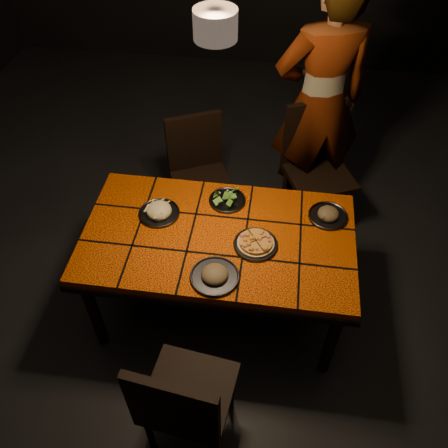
# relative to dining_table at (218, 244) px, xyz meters

# --- Properties ---
(room_shell) EXTENTS (6.04, 7.04, 3.08)m
(room_shell) POSITION_rel_dining_table_xyz_m (0.00, 0.00, 0.83)
(room_shell) COLOR black
(room_shell) RESTS_ON ground
(dining_table) EXTENTS (1.62, 0.92, 0.75)m
(dining_table) POSITION_rel_dining_table_xyz_m (0.00, 0.00, 0.00)
(dining_table) COLOR #DC4D06
(dining_table) RESTS_ON ground
(chair_near) EXTENTS (0.49, 0.49, 0.96)m
(chair_near) POSITION_rel_dining_table_xyz_m (-0.04, -0.93, -0.12)
(chair_near) COLOR black
(chair_near) RESTS_ON ground
(chair_far_left) EXTENTS (0.55, 0.55, 0.92)m
(chair_far_left) POSITION_rel_dining_table_xyz_m (-0.28, 0.85, -0.14)
(chair_far_left) COLOR black
(chair_far_left) RESTS_ON ground
(chair_far_right) EXTENTS (0.60, 0.60, 1.00)m
(chair_far_right) POSITION_rel_dining_table_xyz_m (0.59, 1.01, -0.10)
(chair_far_right) COLOR black
(chair_far_right) RESTS_ON ground
(diner) EXTENTS (0.81, 0.66, 1.92)m
(diner) POSITION_rel_dining_table_xyz_m (0.56, 1.16, 0.29)
(diner) COLOR brown
(diner) RESTS_ON ground
(pendant_lamp) EXTENTS (0.18, 0.18, 1.06)m
(pendant_lamp) POSITION_rel_dining_table_xyz_m (0.00, 0.00, 1.35)
(pendant_lamp) COLOR black
(pendant_lamp) RESTS_ON room_shell
(plate_pizza) EXTENTS (0.30, 0.30, 0.04)m
(plate_pizza) POSITION_rel_dining_table_xyz_m (0.23, -0.05, 0.10)
(plate_pizza) COLOR #3A3A3F
(plate_pizza) RESTS_ON dining_table
(plate_pasta) EXTENTS (0.25, 0.25, 0.08)m
(plate_pasta) POSITION_rel_dining_table_xyz_m (-0.38, 0.12, 0.10)
(plate_pasta) COLOR #3A3A3F
(plate_pasta) RESTS_ON dining_table
(plate_salad) EXTENTS (0.23, 0.23, 0.07)m
(plate_salad) POSITION_rel_dining_table_xyz_m (0.02, 0.29, 0.10)
(plate_salad) COLOR #3A3A3F
(plate_salad) RESTS_ON dining_table
(plate_mushroom_a) EXTENTS (0.27, 0.27, 0.09)m
(plate_mushroom_a) POSITION_rel_dining_table_xyz_m (0.03, -0.31, 0.10)
(plate_mushroom_a) COLOR #3A3A3F
(plate_mushroom_a) RESTS_ON dining_table
(plate_mushroom_b) EXTENTS (0.24, 0.24, 0.08)m
(plate_mushroom_b) POSITION_rel_dining_table_xyz_m (0.64, 0.24, 0.10)
(plate_mushroom_b) COLOR #3A3A3F
(plate_mushroom_b) RESTS_ON dining_table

